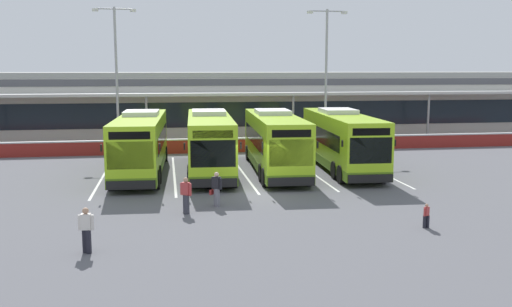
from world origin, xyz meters
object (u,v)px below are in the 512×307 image
lamp_post_west (116,69)px  lamp_post_centre (326,69)px  pedestrian_child (426,215)px  pedestrian_with_handbag (216,188)px  coach_bus_left_centre (210,144)px  pedestrian_near_bin (186,194)px  coach_bus_right_centre (341,141)px  pedestrian_in_dark_coat (86,229)px  coach_bus_leftmost (141,145)px  coach_bus_centre (275,143)px

lamp_post_west → lamp_post_centre: (16.50, -0.89, 0.00)m
pedestrian_child → lamp_post_centre: bearing=83.9°
pedestrian_with_handbag → pedestrian_child: pedestrian_with_handbag is taller
coach_bus_left_centre → lamp_post_west: bearing=120.4°
pedestrian_with_handbag → pedestrian_near_bin: same height
coach_bus_right_centre → pedestrian_in_dark_coat: coach_bus_right_centre is taller
coach_bus_left_centre → lamp_post_west: lamp_post_west is taller
pedestrian_near_bin → lamp_post_west: bearing=102.3°
pedestrian_near_bin → coach_bus_left_centre: bearing=79.6°
coach_bus_left_centre → pedestrian_in_dark_coat: 15.88m
pedestrian_near_bin → pedestrian_in_dark_coat: bearing=-126.2°
coach_bus_right_centre → pedestrian_child: bearing=-93.0°
coach_bus_right_centre → coach_bus_leftmost: bearing=178.7°
coach_bus_right_centre → pedestrian_child: coach_bus_right_centre is taller
coach_bus_leftmost → pedestrian_in_dark_coat: bearing=-94.8°
coach_bus_right_centre → lamp_post_west: bearing=143.3°
lamp_post_west → pedestrian_child: bearing=-60.4°
coach_bus_leftmost → coach_bus_right_centre: (12.51, -0.28, 0.00)m
pedestrian_near_bin → pedestrian_with_handbag: bearing=38.0°
pedestrian_child → pedestrian_near_bin: size_ratio=0.62×
pedestrian_child → lamp_post_centre: size_ratio=0.09×
pedestrian_near_bin → lamp_post_centre: size_ratio=0.15×
pedestrian_with_handbag → lamp_post_centre: size_ratio=0.15×
coach_bus_leftmost → pedestrian_with_handbag: (3.78, -8.93, -0.93)m
pedestrian_in_dark_coat → pedestrian_near_bin: size_ratio=1.00×
coach_bus_left_centre → lamp_post_centre: size_ratio=1.11×
coach_bus_centre → lamp_post_centre: lamp_post_centre is taller
coach_bus_left_centre → pedestrian_in_dark_coat: size_ratio=7.56×
coach_bus_leftmost → coach_bus_centre: size_ratio=1.00×
coach_bus_leftmost → pedestrian_child: (11.79, -13.92, -1.24)m
pedestrian_child → pedestrian_near_bin: bearing=157.8°
coach_bus_centre → pedestrian_near_bin: size_ratio=7.56×
coach_bus_leftmost → coach_bus_right_centre: same height
coach_bus_leftmost → coach_bus_centre: bearing=-2.9°
coach_bus_centre → pedestrian_near_bin: coach_bus_centre is taller
pedestrian_child → pedestrian_with_handbag: bearing=148.1°
coach_bus_leftmost → coach_bus_left_centre: 4.16m
pedestrian_in_dark_coat → pedestrian_child: size_ratio=1.61×
coach_bus_right_centre → pedestrian_in_dark_coat: 20.18m
pedestrian_with_handbag → pedestrian_child: size_ratio=1.61×
coach_bus_right_centre → pedestrian_in_dark_coat: (-13.78, -14.71, -0.91)m
coach_bus_leftmost → pedestrian_near_bin: (2.34, -10.06, -0.91)m
coach_bus_centre → pedestrian_near_bin: 11.31m
coach_bus_left_centre → coach_bus_centre: (4.02, -0.31, 0.00)m
coach_bus_left_centre → pedestrian_in_dark_coat: (-5.43, -14.89, -0.91)m
coach_bus_centre → pedestrian_with_handbag: (-4.39, -8.52, -0.93)m
lamp_post_west → pedestrian_with_handbag: bearing=-73.1°
coach_bus_leftmost → lamp_post_centre: 17.93m
pedestrian_in_dark_coat → lamp_post_west: size_ratio=0.15×
pedestrian_child → coach_bus_leftmost: bearing=130.3°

